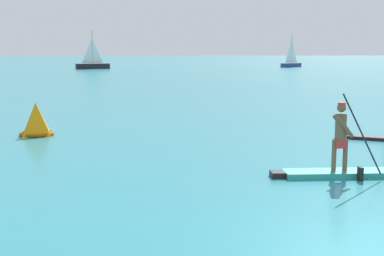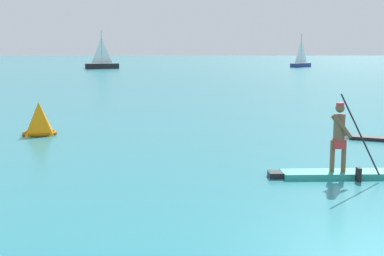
{
  "view_description": "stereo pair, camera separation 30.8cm",
  "coord_description": "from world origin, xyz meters",
  "px_view_note": "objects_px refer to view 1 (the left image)",
  "views": [
    {
      "loc": [
        -4.03,
        -7.23,
        2.99
      ],
      "look_at": [
        -3.93,
        7.55,
        0.75
      ],
      "focal_mm": 49.43,
      "sensor_mm": 36.0,
      "label": 1
    },
    {
      "loc": [
        -3.72,
        -7.23,
        2.99
      ],
      "look_at": [
        -3.93,
        7.55,
        0.75
      ],
      "focal_mm": 49.43,
      "sensor_mm": 36.0,
      "label": 2
    }
  ],
  "objects_px": {
    "paddleboarder_mid_center": "(340,163)",
    "sailboat_left_horizon": "(93,64)",
    "race_marker_buoy": "(36,121)",
    "sailboat_right_horizon": "(291,62)"
  },
  "relations": [
    {
      "from": "paddleboarder_mid_center",
      "to": "sailboat_right_horizon",
      "type": "relative_size",
      "value": 0.61
    },
    {
      "from": "race_marker_buoy",
      "to": "sailboat_left_horizon",
      "type": "distance_m",
      "value": 61.52
    },
    {
      "from": "paddleboarder_mid_center",
      "to": "sailboat_left_horizon",
      "type": "xyz_separation_m",
      "value": [
        -17.8,
        66.89,
        0.36
      ]
    },
    {
      "from": "paddleboarder_mid_center",
      "to": "sailboat_right_horizon",
      "type": "distance_m",
      "value": 75.02
    },
    {
      "from": "race_marker_buoy",
      "to": "sailboat_right_horizon",
      "type": "height_order",
      "value": "sailboat_right_horizon"
    },
    {
      "from": "paddleboarder_mid_center",
      "to": "sailboat_left_horizon",
      "type": "relative_size",
      "value": 0.57
    },
    {
      "from": "race_marker_buoy",
      "to": "sailboat_right_horizon",
      "type": "distance_m",
      "value": 71.3
    },
    {
      "from": "race_marker_buoy",
      "to": "sailboat_left_horizon",
      "type": "height_order",
      "value": "sailboat_left_horizon"
    },
    {
      "from": "sailboat_left_horizon",
      "to": "sailboat_right_horizon",
      "type": "bearing_deg",
      "value": 174.68
    },
    {
      "from": "paddleboarder_mid_center",
      "to": "sailboat_left_horizon",
      "type": "height_order",
      "value": "sailboat_left_horizon"
    }
  ]
}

